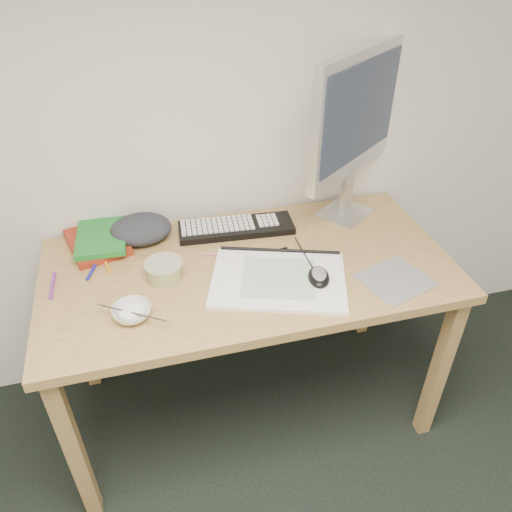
{
  "coord_description": "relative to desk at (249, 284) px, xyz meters",
  "views": [
    {
      "loc": [
        -0.39,
        0.1,
        1.79
      ],
      "look_at": [
        -0.05,
        1.37,
        0.83
      ],
      "focal_mm": 35.0,
      "sensor_mm": 36.0,
      "label": 1
    }
  ],
  "objects": [
    {
      "name": "sketchpad",
      "position": [
        0.07,
        -0.11,
        0.09
      ],
      "size": [
        0.52,
        0.44,
        0.01
      ],
      "primitive_type": "cube",
      "rotation": [
        0.0,
        0.0,
        -0.33
      ],
      "color": "white",
      "rests_on": "desk"
    },
    {
      "name": "pencil_pink",
      "position": [
        -0.05,
        0.07,
        0.09
      ],
      "size": [
        0.18,
        0.07,
        0.01
      ],
      "primitive_type": "cylinder",
      "rotation": [
        0.0,
        1.57,
        -0.36
      ],
      "color": "pink",
      "rests_on": "desk"
    },
    {
      "name": "mouse",
      "position": [
        0.2,
        -0.14,
        0.11
      ],
      "size": [
        0.1,
        0.13,
        0.04
      ],
      "primitive_type": "ellipsoid",
      "rotation": [
        0.0,
        0.0,
        -0.25
      ],
      "color": "black",
      "rests_on": "sketchpad"
    },
    {
      "name": "marker_blue",
      "position": [
        -0.52,
        0.11,
        0.09
      ],
      "size": [
        0.05,
        0.12,
        0.01
      ],
      "primitive_type": "cylinder",
      "rotation": [
        0.0,
        1.57,
        1.23
      ],
      "color": "#1C1B93",
      "rests_on": "desk"
    },
    {
      "name": "pencil_black",
      "position": [
        0.07,
        0.05,
        0.09
      ],
      "size": [
        0.18,
        0.03,
        0.01
      ],
      "primitive_type": "cylinder",
      "rotation": [
        0.0,
        1.57,
        0.13
      ],
      "color": "black",
      "rests_on": "desk"
    },
    {
      "name": "cloth_lump",
      "position": [
        -0.34,
        0.26,
        0.12
      ],
      "size": [
        0.21,
        0.19,
        0.08
      ],
      "primitive_type": "ellipsoid",
      "rotation": [
        0.0,
        0.0,
        -0.17
      ],
      "color": "#2A2D32",
      "rests_on": "desk"
    },
    {
      "name": "keyboard",
      "position": [
        0.01,
        0.22,
        0.09
      ],
      "size": [
        0.44,
        0.17,
        0.03
      ],
      "primitive_type": "cube",
      "rotation": [
        0.0,
        0.0,
        -0.08
      ],
      "color": "black",
      "rests_on": "desk"
    },
    {
      "name": "marker_purple",
      "position": [
        -0.65,
        0.05,
        0.09
      ],
      "size": [
        0.02,
        0.13,
        0.01
      ],
      "primitive_type": "cylinder",
      "rotation": [
        0.0,
        1.57,
        1.54
      ],
      "color": "#712894",
      "rests_on": "desk"
    },
    {
      "name": "fruit_tub",
      "position": [
        -0.29,
        0.01,
        0.11
      ],
      "size": [
        0.14,
        0.14,
        0.06
      ],
      "primitive_type": "cylinder",
      "rotation": [
        0.0,
        0.0,
        -0.08
      ],
      "color": "#E4E651",
      "rests_on": "desk"
    },
    {
      "name": "marker_orange",
      "position": [
        -0.48,
        0.13,
        0.09
      ],
      "size": [
        0.04,
        0.11,
        0.01
      ],
      "primitive_type": "cylinder",
      "rotation": [
        0.0,
        1.57,
        1.8
      ],
      "color": "orange",
      "rests_on": "desk"
    },
    {
      "name": "book_red",
      "position": [
        -0.5,
        0.26,
        0.09
      ],
      "size": [
        0.25,
        0.29,
        0.03
      ],
      "primitive_type": "cube",
      "rotation": [
        0.0,
        0.0,
        0.26
      ],
      "color": "maroon",
      "rests_on": "desk"
    },
    {
      "name": "mousepad",
      "position": [
        0.45,
        -0.2,
        0.08
      ],
      "size": [
        0.26,
        0.25,
        0.0
      ],
      "primitive_type": "cube",
      "rotation": [
        0.0,
        0.0,
        0.3
      ],
      "color": "slate",
      "rests_on": "desk"
    },
    {
      "name": "desk",
      "position": [
        0.0,
        0.0,
        0.0
      ],
      "size": [
        1.4,
        0.7,
        0.75
      ],
      "color": "tan",
      "rests_on": "ground"
    },
    {
      "name": "chopsticks",
      "position": [
        -0.4,
        -0.19,
        0.12
      ],
      "size": [
        0.2,
        0.14,
        0.02
      ],
      "primitive_type": "cylinder",
      "rotation": [
        0.0,
        1.57,
        -0.58
      ],
      "color": "#BBBBBD",
      "rests_on": "rice_bowl"
    },
    {
      "name": "rice_bowl",
      "position": [
        -0.4,
        -0.16,
        0.1
      ],
      "size": [
        0.14,
        0.14,
        0.04
      ],
      "primitive_type": "imported",
      "rotation": [
        0.0,
        0.0,
        -0.18
      ],
      "color": "white",
      "rests_on": "desk"
    },
    {
      "name": "monitor",
      "position": [
        0.45,
        0.23,
        0.48
      ],
      "size": [
        0.46,
        0.35,
        0.63
      ],
      "rotation": [
        0.0,
        0.0,
        0.64
      ],
      "color": "silver",
      "rests_on": "desk"
    },
    {
      "name": "book_green",
      "position": [
        -0.49,
        0.25,
        0.12
      ],
      "size": [
        0.18,
        0.25,
        0.02
      ],
      "primitive_type": "cube",
      "rotation": [
        0.0,
        0.0,
        -0.05
      ],
      "color": "#1B6F27",
      "rests_on": "book_red"
    },
    {
      "name": "pencil_tan",
      "position": [
        0.02,
        0.05,
        0.09
      ],
      "size": [
        0.16,
        0.09,
        0.01
      ],
      "primitive_type": "cylinder",
      "rotation": [
        0.0,
        1.57,
        -0.48
      ],
      "color": "#A47656",
      "rests_on": "desk"
    }
  ]
}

